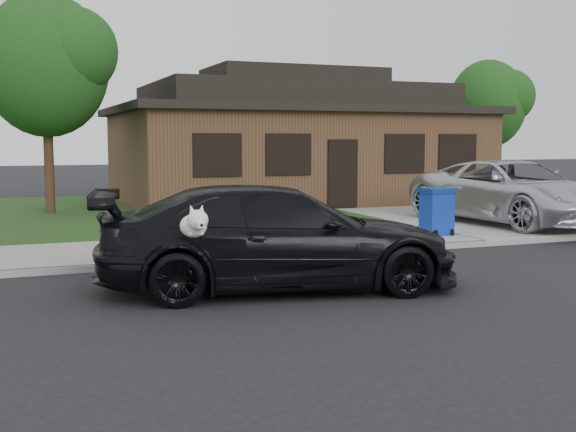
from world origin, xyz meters
name	(u,v)px	position (x,y,z in m)	size (l,w,h in m)	color
ground	(424,291)	(0.00, 0.00, 0.00)	(120.00, 120.00, 0.00)	black
sidewalk	(297,243)	(0.00, 5.00, 0.06)	(60.00, 3.00, 0.12)	gray
curb	(326,253)	(0.00, 3.50, 0.06)	(60.00, 0.12, 0.12)	gray
lawn	(200,210)	(0.00, 13.00, 0.07)	(60.00, 13.00, 0.13)	#193814
driveway	(415,211)	(6.00, 10.00, 0.07)	(4.50, 13.00, 0.14)	gray
sedan	(278,238)	(-1.98, 0.95, 0.79)	(5.75, 3.18, 1.58)	black
minivan	(513,192)	(6.27, 5.77, 0.95)	(2.67, 5.80, 1.61)	silver
recycling_bin	(437,211)	(3.32, 4.73, 0.66)	(0.66, 0.69, 1.06)	#0D2B98
house	(294,144)	(4.00, 15.00, 2.13)	(12.60, 8.60, 4.65)	#422B1C
tree_0	(52,62)	(-4.34, 12.88, 4.48)	(3.78, 3.60, 6.34)	#332114
tree_1	(492,103)	(12.14, 14.40, 3.71)	(3.15, 3.00, 5.25)	#332114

